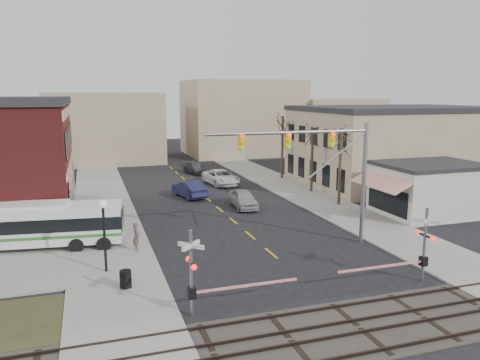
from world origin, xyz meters
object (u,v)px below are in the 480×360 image
(car_a, at_px, (243,199))
(trash_bin, at_px, (126,279))
(rr_crossing_east, at_px, (418,246))
(pedestrian_far, at_px, (79,226))
(traffic_signal_mast, at_px, (325,159))
(pedestrian_near, at_px, (136,236))
(car_c, at_px, (221,177))
(car_d, at_px, (196,168))
(street_lamp, at_px, (104,220))
(transit_bus, at_px, (33,225))
(rr_crossing_west, at_px, (201,273))
(car_b, at_px, (189,189))

(car_a, bearing_deg, trash_bin, -124.00)
(rr_crossing_east, relative_size, pedestrian_far, 3.00)
(traffic_signal_mast, relative_size, pedestrian_near, 5.95)
(trash_bin, relative_size, pedestrian_near, 0.49)
(car_c, xyz_separation_m, pedestrian_near, (-11.14, -19.88, 0.23))
(traffic_signal_mast, height_order, car_a, traffic_signal_mast)
(pedestrian_far, bearing_deg, car_d, 25.47)
(street_lamp, bearing_deg, pedestrian_near, 57.28)
(transit_bus, relative_size, car_a, 2.49)
(transit_bus, relative_size, traffic_signal_mast, 1.05)
(traffic_signal_mast, xyz_separation_m, car_c, (-0.51, 22.48, -4.98))
(transit_bus, height_order, car_a, transit_bus)
(rr_crossing_west, height_order, car_c, rr_crossing_west)
(car_c, bearing_deg, pedestrian_near, -127.28)
(rr_crossing_west, height_order, street_lamp, street_lamp)
(car_c, bearing_deg, car_b, -139.84)
(car_d, distance_m, pedestrian_near, 29.77)
(street_lamp, bearing_deg, car_c, 60.26)
(transit_bus, relative_size, rr_crossing_west, 2.02)
(pedestrian_near, bearing_deg, rr_crossing_east, -127.50)
(car_b, bearing_deg, street_lamp, 51.66)
(transit_bus, distance_m, rr_crossing_west, 14.56)
(street_lamp, xyz_separation_m, car_c, (13.12, 22.97, -2.24))
(transit_bus, xyz_separation_m, pedestrian_far, (2.75, 0.89, -0.58))
(street_lamp, xyz_separation_m, car_d, (12.15, 31.06, -2.37))
(car_b, distance_m, pedestrian_far, 15.01)
(trash_bin, bearing_deg, car_d, 71.44)
(transit_bus, distance_m, car_d, 30.26)
(trash_bin, bearing_deg, street_lamp, 108.19)
(street_lamp, distance_m, pedestrian_far, 6.97)
(transit_bus, height_order, car_b, transit_bus)
(pedestrian_far, bearing_deg, trash_bin, -111.28)
(rr_crossing_east, bearing_deg, pedestrian_near, 145.13)
(traffic_signal_mast, relative_size, car_a, 2.38)
(rr_crossing_west, height_order, trash_bin, rr_crossing_west)
(street_lamp, bearing_deg, traffic_signal_mast, 2.07)
(rr_crossing_west, xyz_separation_m, street_lamp, (-3.86, 6.48, 1.07))
(traffic_signal_mast, bearing_deg, street_lamp, -177.93)
(rr_crossing_east, bearing_deg, car_c, 94.70)
(pedestrian_near, bearing_deg, street_lamp, 144.64)
(street_lamp, distance_m, car_a, 17.29)
(rr_crossing_west, distance_m, car_d, 38.47)
(trash_bin, bearing_deg, car_a, 52.59)
(pedestrian_far, bearing_deg, pedestrian_near, -80.41)
(rr_crossing_east, distance_m, pedestrian_near, 16.54)
(street_lamp, height_order, car_b, street_lamp)
(traffic_signal_mast, distance_m, car_b, 18.71)
(rr_crossing_west, distance_m, car_a, 20.39)
(car_b, xyz_separation_m, car_c, (4.65, 5.20, 0.00))
(trash_bin, xyz_separation_m, pedestrian_far, (-2.31, 9.11, 0.49))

